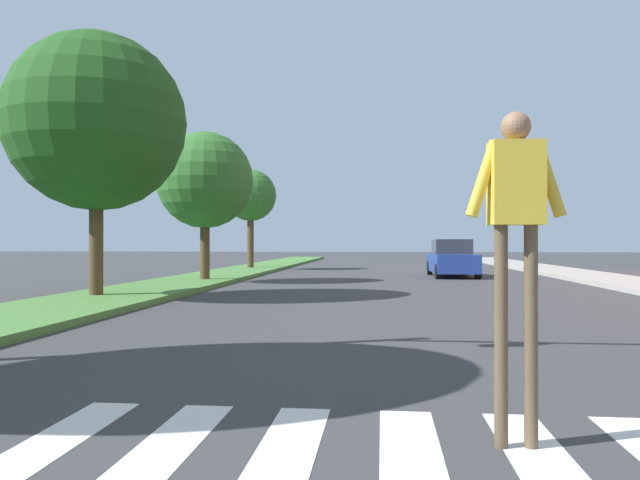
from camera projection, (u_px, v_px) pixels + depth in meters
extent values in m
plane|color=#38383A|center=(397.00, 277.00, 26.84)|extent=(140.00, 140.00, 0.00)
cube|color=silver|center=(53.00, 441.00, 4.59)|extent=(0.45, 2.20, 0.01)
cube|color=silver|center=(168.00, 445.00, 4.50)|extent=(0.45, 2.20, 0.01)
cube|color=silver|center=(287.00, 450.00, 4.41)|extent=(0.45, 2.20, 0.01)
cube|color=silver|center=(411.00, 454.00, 4.31)|extent=(0.45, 2.20, 0.01)
cube|color=silver|center=(541.00, 459.00, 4.22)|extent=(0.45, 2.20, 0.01)
cube|color=#477A38|center=(216.00, 276.00, 25.64)|extent=(3.09, 64.00, 0.15)
cylinder|color=#4C3823|center=(96.00, 235.00, 15.85)|extent=(0.36, 0.36, 3.14)
sphere|color=#1E4C19|center=(96.00, 122.00, 15.86)|extent=(4.67, 4.67, 4.67)
cylinder|color=#4C3823|center=(205.00, 244.00, 22.66)|extent=(0.36, 0.36, 2.63)
sphere|color=#2D6628|center=(205.00, 180.00, 22.67)|extent=(3.63, 3.63, 3.63)
cylinder|color=#4C3823|center=(250.00, 239.00, 33.27)|extent=(0.36, 0.36, 3.12)
sphere|color=#2D6628|center=(250.00, 195.00, 33.28)|extent=(2.85, 2.85, 2.85)
cube|color=#9E9991|center=(605.00, 279.00, 24.01)|extent=(3.00, 64.00, 0.15)
cylinder|color=brown|center=(531.00, 336.00, 4.46)|extent=(0.11, 0.11, 1.65)
cylinder|color=brown|center=(501.00, 336.00, 4.46)|extent=(0.11, 0.11, 1.65)
cube|color=gold|center=(516.00, 183.00, 4.47)|extent=(0.40, 0.27, 0.62)
cylinder|color=gold|center=(548.00, 179.00, 4.46)|extent=(0.27, 0.11, 0.58)
cylinder|color=gold|center=(483.00, 179.00, 4.47)|extent=(0.27, 0.11, 0.58)
sphere|color=#8C664C|center=(516.00, 127.00, 4.47)|extent=(0.24, 0.24, 0.22)
cube|color=navy|center=(452.00, 263.00, 26.67)|extent=(1.90, 4.28, 0.79)
cube|color=#2D333D|center=(452.00, 247.00, 26.88)|extent=(1.63, 1.95, 0.65)
cylinder|color=black|center=(478.00, 271.00, 24.94)|extent=(0.24, 0.65, 0.64)
cylinder|color=black|center=(438.00, 271.00, 25.07)|extent=(0.24, 0.65, 0.64)
cylinder|color=black|center=(465.00, 268.00, 28.27)|extent=(0.24, 0.65, 0.64)
cylinder|color=black|center=(430.00, 268.00, 28.39)|extent=(0.24, 0.65, 0.64)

